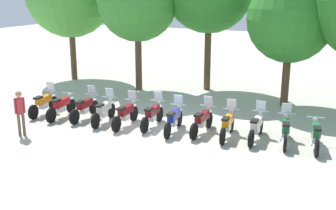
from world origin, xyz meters
The scene contains 16 objects.
ground_plane centered at (0.00, 0.00, 0.00)m, with size 80.00×80.00×0.00m, color #BCB7A8.
motorcycle_0 centered at (-5.76, -0.36, 0.52)m, with size 0.62×2.18×1.37m.
motorcycle_1 centered at (-4.71, -0.42, 0.50)m, with size 0.62×2.19×0.99m.
motorcycle_2 centered at (-3.67, -0.16, 0.52)m, with size 0.62×2.19×1.37m.
motorcycle_3 centered at (-2.62, -0.24, 0.52)m, with size 0.62×2.18×1.37m.
motorcycle_4 centered at (-1.57, -0.22, 0.52)m, with size 0.62×2.19×1.37m.
motorcycle_5 centered at (-0.53, 0.15, 0.52)m, with size 0.62×2.19×1.37m.
motorcycle_6 centered at (0.51, -0.05, 0.52)m, with size 0.62×2.18×1.37m.
motorcycle_7 centered at (1.57, 0.30, 0.52)m, with size 0.62×2.19×1.37m.
motorcycle_8 centered at (2.61, 0.26, 0.52)m, with size 0.62×2.19×1.37m.
motorcycle_9 centered at (3.66, 0.47, 0.52)m, with size 0.62×2.19×1.37m.
motorcycle_10 centered at (4.70, 0.56, 0.52)m, with size 0.68×2.17×1.37m.
motorcycle_11 centered at (5.74, 0.55, 0.50)m, with size 0.67×2.17×0.99m.
person_0 centered at (-4.57, -2.95, 1.04)m, with size 0.32×0.38×1.76m.
tree_1 centered at (-4.22, 5.58, 4.81)m, with size 4.30×4.30×6.97m.
tree_3 centered at (3.70, 5.73, 4.07)m, with size 3.96×3.96×6.06m.
Camera 1 is at (7.04, -14.21, 5.49)m, focal length 44.68 mm.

